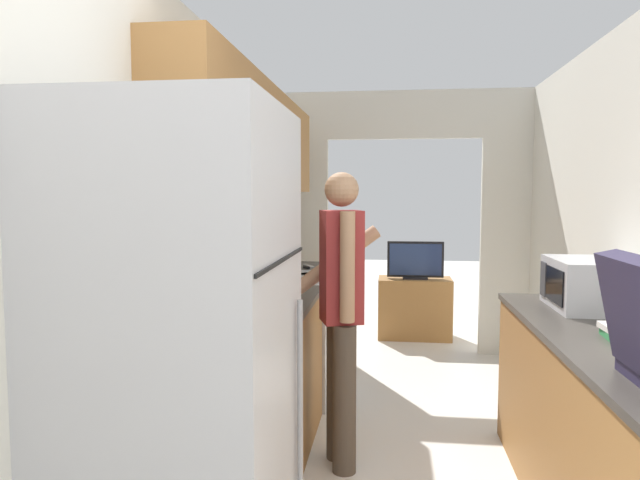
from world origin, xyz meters
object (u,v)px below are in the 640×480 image
Objects in this scene: book_stack at (630,334)px; television at (415,261)px; tv_cabinet at (415,308)px; microwave at (590,284)px; range_oven at (290,335)px; person at (341,311)px; knife at (307,267)px; refrigerator at (182,374)px.

book_stack is 0.44× the size of television.
microwave is at bearing -74.06° from tv_cabinet.
range_oven is at bearing 151.38° from microwave.
television is at bearing 106.17° from microwave.
person is at bearing 155.82° from book_stack.
microwave is 2.00× the size of book_stack.
knife is at bearing 84.33° from range_oven.
television reaches higher than knife.
range_oven reaches higher than knife.
microwave reaches higher than range_oven.
tv_cabinet is at bearing 102.10° from book_stack.
refrigerator is 2.41m from range_oven.
refrigerator is at bearing -158.29° from book_stack.
book_stack is at bearing -131.75° from person.
microwave is (1.78, 1.37, 0.13)m from refrigerator.
range_oven is 0.63× the size of person.
person is 2.15× the size of tv_cabinet.
refrigerator is 6.11× the size of knife.
tv_cabinet is 0.51m from television.
range_oven is 1.37× the size of tv_cabinet.
person reaches higher than range_oven.
tv_cabinet is (0.53, 2.96, -0.57)m from person.
person is at bearing -100.21° from television.
knife is (0.05, 0.54, 0.45)m from range_oven.
microwave is (1.34, 0.11, 0.16)m from person.
refrigerator is at bearing -117.93° from knife.
microwave is at bearing -28.62° from range_oven.
microwave is at bearing -73.83° from television.
refrigerator reaches higher than person.
person is at bearing -102.98° from knife.
person is (0.44, 1.26, -0.03)m from refrigerator.
person is at bearing -175.48° from microwave.
person is (0.49, -1.10, 0.43)m from range_oven.
microwave is at bearing 85.20° from book_stack.
range_oven is 2.11m from television.
microwave is 2.35m from knife.
book_stack reaches higher than knife.
range_oven is at bearing -119.12° from television.
refrigerator is 4.37m from tv_cabinet.
refrigerator is 7.05× the size of book_stack.
tv_cabinet is at bearing -27.63° from person.
knife is (-0.43, 1.64, 0.03)m from person.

